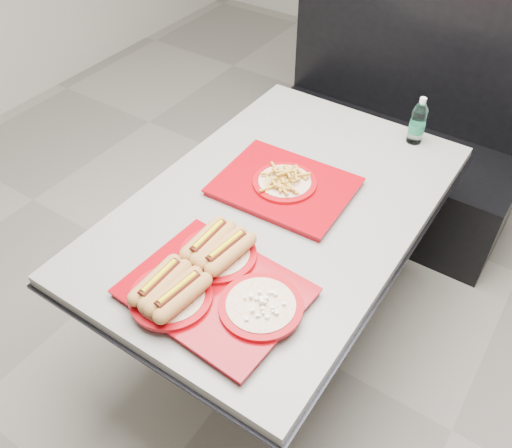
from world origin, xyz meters
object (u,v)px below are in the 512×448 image
Objects in this scene: booth_bench at (391,138)px; tray_far at (285,184)px; tray_near at (211,283)px; diner_table at (278,238)px; water_bottle at (418,123)px.

tray_far is (-0.03, -1.02, 0.37)m from booth_bench.
tray_near reaches higher than tray_far.
tray_near is (0.04, -0.44, 0.20)m from diner_table.
diner_table is 2.75× the size of tray_near.
tray_near is at bearing -88.41° from booth_bench.
diner_table is 1.05× the size of booth_bench.
tray_near is 2.68× the size of water_bottle.
tray_far is at bearing -91.45° from booth_bench.
tray_near reaches higher than diner_table.
tray_near is 1.07m from water_bottle.
booth_bench is at bearing 90.00° from diner_table.
tray_near is at bearing -82.44° from tray_far.
tray_near is 1.08× the size of tray_far.
water_bottle reaches higher than diner_table.
diner_table is at bearing 95.55° from tray_near.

